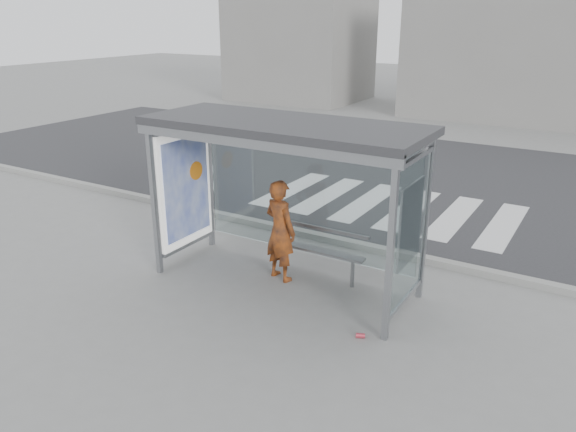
% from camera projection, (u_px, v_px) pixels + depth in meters
% --- Properties ---
extents(ground, '(80.00, 80.00, 0.00)m').
position_uv_depth(ground, '(284.00, 284.00, 9.01)').
color(ground, gray).
rests_on(ground, ground).
extents(road, '(30.00, 10.00, 0.01)m').
position_uv_depth(road, '(423.00, 179.00, 14.65)').
color(road, '#2B2B2E').
rests_on(road, ground).
extents(curb, '(30.00, 0.18, 0.12)m').
position_uv_depth(curb, '(337.00, 240.00, 10.56)').
color(curb, gray).
rests_on(curb, ground).
extents(crosswalk, '(5.55, 3.00, 0.00)m').
position_uv_depth(crosswalk, '(387.00, 206.00, 12.63)').
color(crosswalk, silver).
rests_on(crosswalk, ground).
extents(bus_shelter, '(4.25, 1.65, 2.62)m').
position_uv_depth(bus_shelter, '(265.00, 160.00, 8.56)').
color(bus_shelter, gray).
rests_on(bus_shelter, ground).
extents(building_left, '(6.00, 5.00, 6.00)m').
position_uv_depth(building_left, '(300.00, 37.00, 27.33)').
color(building_left, gray).
rests_on(building_left, ground).
extents(building_center, '(8.00, 5.00, 5.00)m').
position_uv_depth(building_center, '(515.00, 55.00, 22.67)').
color(building_center, gray).
rests_on(building_center, ground).
extents(person, '(0.69, 0.55, 1.67)m').
position_uv_depth(person, '(280.00, 231.00, 8.92)').
color(person, '#CE6613').
rests_on(person, ground).
extents(bench, '(1.58, 0.31, 0.82)m').
position_uv_depth(bench, '(319.00, 250.00, 9.07)').
color(bench, slate).
rests_on(bench, ground).
extents(soda_can, '(0.14, 0.11, 0.07)m').
position_uv_depth(soda_can, '(360.00, 336.00, 7.49)').
color(soda_can, '#F24759').
rests_on(soda_can, ground).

